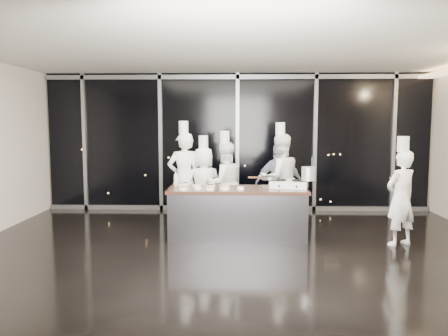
{
  "coord_description": "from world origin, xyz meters",
  "views": [
    {
      "loc": [
        -0.02,
        -6.78,
        2.07
      ],
      "look_at": [
        -0.25,
        1.2,
        1.23
      ],
      "focal_mm": 35.0,
      "sensor_mm": 36.0,
      "label": 1
    }
  ],
  "objects_px": {
    "chef_left": "(204,185)",
    "chef_center": "(225,183)",
    "demo_counter": "(237,213)",
    "stove": "(289,184)",
    "frying_pan": "(270,178)",
    "chef_far_left": "(184,178)",
    "chef_side": "(401,197)",
    "chef_right": "(280,179)",
    "guest": "(279,184)",
    "stock_pot": "(308,174)"
  },
  "relations": [
    {
      "from": "demo_counter",
      "to": "guest",
      "type": "distance_m",
      "value": 1.38
    },
    {
      "from": "demo_counter",
      "to": "stove",
      "type": "bearing_deg",
      "value": 6.09
    },
    {
      "from": "stock_pot",
      "to": "chef_right",
      "type": "distance_m",
      "value": 1.16
    },
    {
      "from": "stock_pot",
      "to": "chef_right",
      "type": "height_order",
      "value": "chef_right"
    },
    {
      "from": "frying_pan",
      "to": "chef_right",
      "type": "relative_size",
      "value": 0.28
    },
    {
      "from": "chef_side",
      "to": "chef_right",
      "type": "bearing_deg",
      "value": -65.11
    },
    {
      "from": "demo_counter",
      "to": "chef_far_left",
      "type": "bearing_deg",
      "value": 135.45
    },
    {
      "from": "stove",
      "to": "chef_side",
      "type": "bearing_deg",
      "value": -2.53
    },
    {
      "from": "demo_counter",
      "to": "frying_pan",
      "type": "height_order",
      "value": "frying_pan"
    },
    {
      "from": "chef_far_left",
      "to": "guest",
      "type": "distance_m",
      "value": 1.93
    },
    {
      "from": "demo_counter",
      "to": "chef_side",
      "type": "distance_m",
      "value": 2.78
    },
    {
      "from": "chef_far_left",
      "to": "chef_left",
      "type": "distance_m",
      "value": 0.42
    },
    {
      "from": "chef_left",
      "to": "guest",
      "type": "bearing_deg",
      "value": 158.32
    },
    {
      "from": "demo_counter",
      "to": "stove",
      "type": "xyz_separation_m",
      "value": [
        0.92,
        0.1,
        0.51
      ]
    },
    {
      "from": "guest",
      "to": "chef_side",
      "type": "xyz_separation_m",
      "value": [
        1.89,
        -1.43,
        -0.0
      ]
    },
    {
      "from": "chef_center",
      "to": "stove",
      "type": "bearing_deg",
      "value": 121.55
    },
    {
      "from": "demo_counter",
      "to": "chef_center",
      "type": "distance_m",
      "value": 1.14
    },
    {
      "from": "demo_counter",
      "to": "chef_right",
      "type": "relative_size",
      "value": 1.19
    },
    {
      "from": "chef_side",
      "to": "chef_left",
      "type": "bearing_deg",
      "value": -50.84
    },
    {
      "from": "chef_center",
      "to": "frying_pan",
      "type": "bearing_deg",
      "value": 113.94
    },
    {
      "from": "chef_far_left",
      "to": "guest",
      "type": "bearing_deg",
      "value": 155.57
    },
    {
      "from": "stove",
      "to": "frying_pan",
      "type": "relative_size",
      "value": 1.25
    },
    {
      "from": "stove",
      "to": "frying_pan",
      "type": "height_order",
      "value": "frying_pan"
    },
    {
      "from": "stock_pot",
      "to": "guest",
      "type": "relative_size",
      "value": 0.15
    },
    {
      "from": "chef_center",
      "to": "chef_right",
      "type": "relative_size",
      "value": 0.92
    },
    {
      "from": "chef_center",
      "to": "guest",
      "type": "xyz_separation_m",
      "value": [
        1.1,
        -0.01,
        -0.02
      ]
    },
    {
      "from": "chef_side",
      "to": "chef_far_left",
      "type": "bearing_deg",
      "value": -48.03
    },
    {
      "from": "stock_pot",
      "to": "chef_far_left",
      "type": "relative_size",
      "value": 0.12
    },
    {
      "from": "demo_counter",
      "to": "frying_pan",
      "type": "xyz_separation_m",
      "value": [
        0.58,
        0.17,
        0.61
      ]
    },
    {
      "from": "demo_counter",
      "to": "chef_far_left",
      "type": "distance_m",
      "value": 1.6
    },
    {
      "from": "stock_pot",
      "to": "guest",
      "type": "bearing_deg",
      "value": 112.14
    },
    {
      "from": "chef_left",
      "to": "chef_side",
      "type": "xyz_separation_m",
      "value": [
        3.42,
        -1.51,
        0.03
      ]
    },
    {
      "from": "stove",
      "to": "chef_left",
      "type": "relative_size",
      "value": 0.41
    },
    {
      "from": "frying_pan",
      "to": "chef_far_left",
      "type": "height_order",
      "value": "chef_far_left"
    },
    {
      "from": "frying_pan",
      "to": "chef_center",
      "type": "xyz_separation_m",
      "value": [
        -0.84,
        0.87,
        -0.22
      ]
    },
    {
      "from": "stove",
      "to": "chef_side",
      "type": "distance_m",
      "value": 1.88
    },
    {
      "from": "stock_pot",
      "to": "demo_counter",
      "type": "bearing_deg",
      "value": -179.25
    },
    {
      "from": "chef_left",
      "to": "chef_center",
      "type": "distance_m",
      "value": 0.44
    },
    {
      "from": "frying_pan",
      "to": "chef_far_left",
      "type": "xyz_separation_m",
      "value": [
        -1.66,
        0.9,
        -0.12
      ]
    },
    {
      "from": "chef_far_left",
      "to": "chef_center",
      "type": "height_order",
      "value": "chef_far_left"
    },
    {
      "from": "stove",
      "to": "chef_center",
      "type": "relative_size",
      "value": 0.39
    },
    {
      "from": "stock_pot",
      "to": "guest",
      "type": "xyz_separation_m",
      "value": [
        -0.41,
        1.01,
        -0.33
      ]
    },
    {
      "from": "chef_center",
      "to": "guest",
      "type": "height_order",
      "value": "chef_center"
    },
    {
      "from": "frying_pan",
      "to": "chef_left",
      "type": "distance_m",
      "value": 1.61
    },
    {
      "from": "chef_far_left",
      "to": "chef_center",
      "type": "distance_m",
      "value": 0.84
    },
    {
      "from": "chef_left",
      "to": "chef_center",
      "type": "height_order",
      "value": "chef_center"
    },
    {
      "from": "demo_counter",
      "to": "chef_side",
      "type": "relative_size",
      "value": 1.34
    },
    {
      "from": "demo_counter",
      "to": "stock_pot",
      "type": "distance_m",
      "value": 1.44
    },
    {
      "from": "chef_left",
      "to": "chef_side",
      "type": "height_order",
      "value": "chef_side"
    },
    {
      "from": "chef_far_left",
      "to": "chef_right",
      "type": "height_order",
      "value": "chef_far_left"
    }
  ]
}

